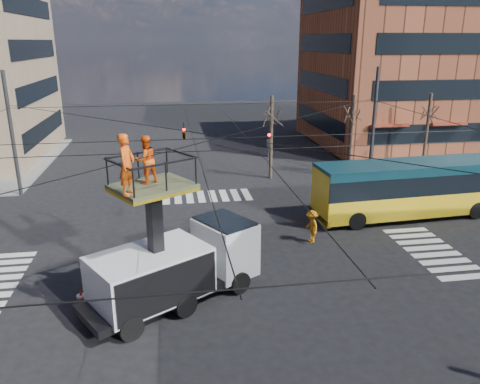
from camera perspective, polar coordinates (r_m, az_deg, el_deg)
name	(u,v)px	position (r m, az deg, el deg)	size (l,w,h in m)	color
ground	(226,266)	(21.33, -1.71, -8.99)	(120.00, 120.00, 0.00)	black
sidewalk_ne	(420,148)	(47.16, 21.09, 5.01)	(18.00, 18.00, 0.12)	slate
crosswalks	(226,266)	(21.32, -1.71, -8.97)	(22.40, 22.40, 0.02)	silver
building_ne	(422,70)	(49.31, 21.31, 13.70)	(20.06, 16.06, 14.00)	brown
overhead_network	(222,172)	(20.13, -2.17, 2.46)	(24.24, 24.24, 8.00)	#2D2D30
tree_a	(272,115)	(33.56, 3.88, 9.29)	(2.00, 2.00, 6.00)	#382B21
tree_b	(352,114)	(35.35, 13.55, 9.28)	(2.00, 2.00, 6.00)	#382B21
tree_c	(429,112)	(38.02, 22.06, 9.06)	(2.00, 2.00, 6.00)	#382B21
utility_truck	(175,250)	(17.97, -7.94, -6.97)	(7.18, 5.60, 6.89)	black
city_bus	(413,187)	(28.30, 20.34, 0.52)	(11.50, 3.35, 3.20)	yellow
traffic_cone	(81,298)	(19.11, -18.78, -12.18)	(0.36, 0.36, 0.75)	red
worker_ground	(96,287)	(18.62, -17.17, -10.95)	(1.07, 0.44, 1.82)	orange
flagger	(312,227)	(23.61, 8.73, -4.19)	(1.09, 0.63, 1.69)	orange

